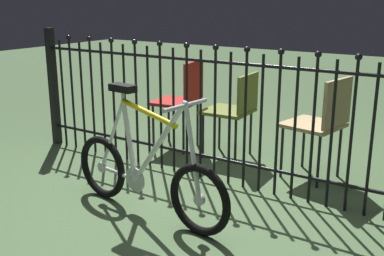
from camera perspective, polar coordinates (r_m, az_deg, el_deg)
ground_plane at (r=3.52m, az=-0.06°, el=-9.54°), size 20.00×20.00×0.00m
iron_fence at (r=3.80m, az=4.08°, el=1.85°), size 4.18×0.07×1.19m
bicycle at (r=3.34m, az=-5.51°, el=-5.44°), size 1.42×0.40×0.91m
chair_red at (r=4.69m, az=-1.08°, el=3.87°), size 0.47×0.47×0.89m
chair_olive at (r=4.46m, az=5.20°, el=2.59°), size 0.45×0.44×0.81m
chair_tan at (r=4.02m, az=15.32°, el=1.09°), size 0.51×0.50×0.87m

